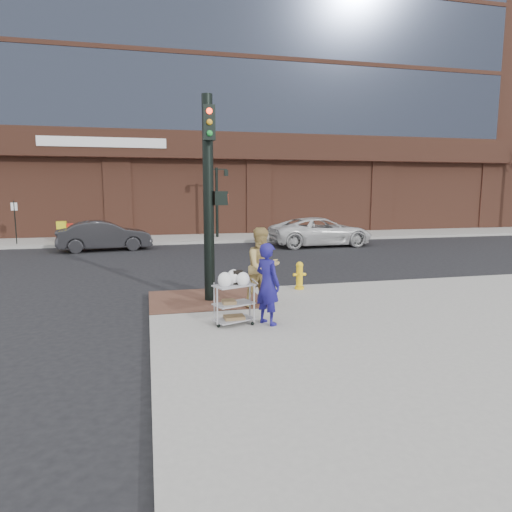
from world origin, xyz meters
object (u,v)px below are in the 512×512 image
object	(u,v)px
pedestrian_tan	(263,267)
minivan_white	(321,232)
woman_blue	(268,284)
lamp_post	(217,194)
fire_hydrant	(299,275)
traffic_signal_pole	(209,193)
sedan_dark	(104,236)
utility_cart	(234,300)

from	to	relation	value
pedestrian_tan	minivan_white	xyz separation A→B (m)	(6.13, 11.83, -0.36)
woman_blue	pedestrian_tan	xyz separation A→B (m)	(0.26, 1.43, 0.09)
lamp_post	fire_hydrant	bearing A→B (deg)	-89.56
traffic_signal_pole	sedan_dark	world-z (taller)	traffic_signal_pole
sedan_dark	traffic_signal_pole	bearing A→B (deg)	-172.00
lamp_post	sedan_dark	size ratio (longest dim) A/B	0.92
woman_blue	pedestrian_tan	size ratio (longest dim) A/B	0.90
woman_blue	pedestrian_tan	bearing A→B (deg)	-40.18
woman_blue	traffic_signal_pole	bearing A→B (deg)	-9.45
pedestrian_tan	fire_hydrant	bearing A→B (deg)	27.76
minivan_white	utility_cart	xyz separation A→B (m)	(-7.06, -13.11, -0.08)
pedestrian_tan	fire_hydrant	size ratio (longest dim) A/B	2.43
fire_hydrant	minivan_white	bearing A→B (deg)	65.54
lamp_post	pedestrian_tan	world-z (taller)	lamp_post
pedestrian_tan	utility_cart	size ratio (longest dim) A/B	1.68
traffic_signal_pole	pedestrian_tan	world-z (taller)	traffic_signal_pole
traffic_signal_pole	woman_blue	bearing A→B (deg)	-69.49
woman_blue	sedan_dark	distance (m)	14.67
pedestrian_tan	traffic_signal_pole	bearing A→B (deg)	122.55
sedan_dark	pedestrian_tan	bearing A→B (deg)	-168.49
traffic_signal_pole	minivan_white	world-z (taller)	traffic_signal_pole
fire_hydrant	woman_blue	bearing A→B (deg)	-119.72
woman_blue	utility_cart	xyz separation A→B (m)	(-0.68, 0.15, -0.34)
woman_blue	sedan_dark	world-z (taller)	woman_blue
sedan_dark	minivan_white	world-z (taller)	minivan_white
minivan_white	pedestrian_tan	bearing A→B (deg)	150.87
traffic_signal_pole	woman_blue	distance (m)	3.06
lamp_post	minivan_white	world-z (taller)	lamp_post
pedestrian_tan	sedan_dark	bearing A→B (deg)	90.67
pedestrian_tan	minivan_white	size ratio (longest dim) A/B	0.36
traffic_signal_pole	utility_cart	xyz separation A→B (m)	(0.18, -2.15, -2.17)
utility_cart	minivan_white	bearing A→B (deg)	61.70
lamp_post	woman_blue	xyz separation A→B (m)	(-1.62, -17.53, -1.62)
traffic_signal_pole	woman_blue	world-z (taller)	traffic_signal_pole
traffic_signal_pole	minivan_white	distance (m)	13.30
utility_cart	woman_blue	bearing A→B (deg)	-12.58
sedan_dark	minivan_white	distance (m)	10.79
lamp_post	sedan_dark	bearing A→B (deg)	-149.50
traffic_signal_pole	pedestrian_tan	bearing A→B (deg)	-37.86
sedan_dark	minivan_white	xyz separation A→B (m)	(10.76, -0.73, 0.02)
fire_hydrant	sedan_dark	bearing A→B (deg)	119.10
lamp_post	woman_blue	bearing A→B (deg)	-95.27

